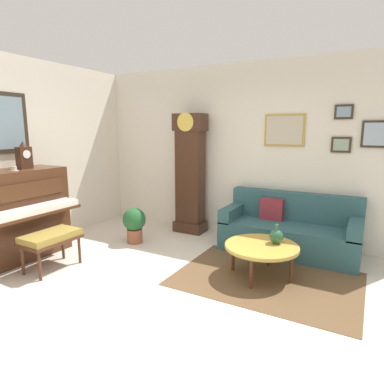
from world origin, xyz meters
TOP-DOWN VIEW (x-y plane):
  - ground_plane at (0.00, 0.00)m, footprint 6.40×6.00m
  - wall_left at (-2.60, -0.00)m, footprint 0.13×4.90m
  - wall_back at (0.02, 2.40)m, footprint 5.30×0.13m
  - area_rug at (0.97, 0.89)m, footprint 2.10×1.50m
  - piano at (-2.23, -0.18)m, footprint 0.87×1.44m
  - piano_bench at (-1.51, -0.15)m, footprint 0.42×0.70m
  - grandfather_clock at (-0.75, 2.09)m, footprint 0.52×0.34m
  - couch at (0.99, 1.96)m, footprint 1.90×0.80m
  - coffee_table at (0.89, 0.93)m, footprint 0.88×0.88m
  - mantel_clock at (-2.23, 0.08)m, footprint 0.13×0.18m
  - teacup at (-2.13, -0.15)m, footprint 0.12×0.12m
  - green_jug at (1.02, 1.07)m, footprint 0.17×0.17m
  - potted_plant at (-1.22, 1.15)m, footprint 0.36×0.36m

SIDE VIEW (x-z plane):
  - ground_plane at x=0.00m, z-range -0.10..0.00m
  - area_rug at x=0.97m, z-range 0.00..0.01m
  - couch at x=0.99m, z-range -0.11..0.73m
  - potted_plant at x=-1.22m, z-range 0.04..0.60m
  - coffee_table at x=0.89m, z-range 0.17..0.57m
  - piano_bench at x=-1.51m, z-range 0.17..0.65m
  - green_jug at x=1.02m, z-range 0.37..0.61m
  - piano at x=-2.23m, z-range 0.01..1.24m
  - grandfather_clock at x=-0.75m, z-range -0.05..1.98m
  - teacup at x=-2.13m, z-range 1.22..1.28m
  - mantel_clock at x=-2.23m, z-range 1.21..1.59m
  - wall_back at x=0.02m, z-range 0.00..2.80m
  - wall_left at x=-2.60m, z-range 0.01..2.81m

